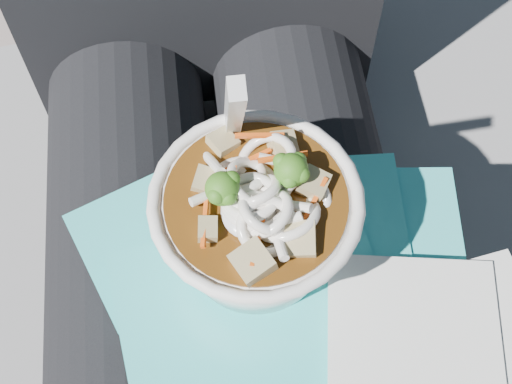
{
  "coord_description": "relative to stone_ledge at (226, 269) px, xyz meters",
  "views": [
    {
      "loc": [
        -0.0,
        -0.22,
        1.13
      ],
      "look_at": [
        0.02,
        -0.0,
        0.72
      ],
      "focal_mm": 50.0,
      "sensor_mm": 36.0,
      "label": 1
    }
  ],
  "objects": [
    {
      "name": "stone_ledge",
      "position": [
        0.0,
        0.0,
        0.0
      ],
      "size": [
        1.05,
        0.61,
        0.46
      ],
      "primitive_type": "cube",
      "rotation": [
        0.0,
        0.0,
        0.11
      ],
      "color": "slate",
      "rests_on": "ground"
    },
    {
      "name": "napkins",
      "position": [
        0.14,
        -0.25,
        0.41
      ],
      "size": [
        0.18,
        0.17,
        0.01
      ],
      "color": "white",
      "rests_on": "plastic_bag"
    },
    {
      "name": "lap",
      "position": [
        0.0,
        -0.15,
        0.31
      ],
      "size": [
        0.32,
        0.48,
        0.15
      ],
      "color": "black",
      "rests_on": "stone_ledge"
    },
    {
      "name": "person_body",
      "position": [
        0.0,
        -0.06,
        0.33
      ],
      "size": [
        0.34,
        0.94,
        1.01
      ],
      "color": "black",
      "rests_on": "ground"
    },
    {
      "name": "udon_bowl",
      "position": [
        0.02,
        -0.15,
        0.45
      ],
      "size": [
        0.15,
        0.15,
        0.2
      ],
      "color": "white",
      "rests_on": "plastic_bag"
    },
    {
      "name": "plastic_bag",
      "position": [
        0.04,
        -0.19,
        0.39
      ],
      "size": [
        0.32,
        0.31,
        0.02
      ],
      "color": "#2FC3C4",
      "rests_on": "lap"
    }
  ]
}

